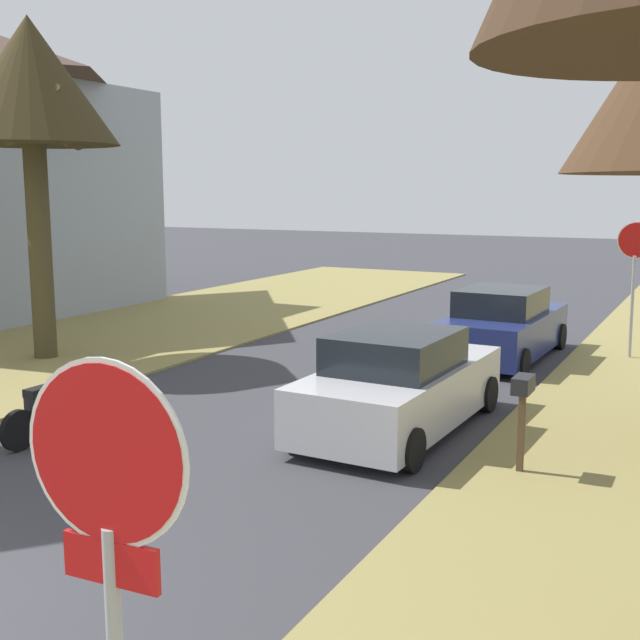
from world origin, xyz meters
TOP-DOWN VIEW (x-y plane):
  - stop_sign_near at (4.42, -1.19)m, footprint 0.81×0.07m
  - stop_sign_far at (4.82, 14.73)m, footprint 0.81×0.36m
  - street_tree_left_mid_a at (-6.60, 8.86)m, footprint 3.56×3.56m
  - parked_sedan_silver at (2.26, 7.54)m, footprint 2.06×4.45m
  - parked_sedan_navy at (2.30, 13.52)m, footprint 2.06×4.45m
  - parked_motorcycle at (-2.17, 4.84)m, footprint 0.60×2.05m
  - curbside_mailbox at (4.38, 6.47)m, footprint 0.22×0.44m

SIDE VIEW (x-z plane):
  - parked_motorcycle at x=-2.17m, z-range 0.00..0.97m
  - parked_sedan_silver at x=2.26m, z-range -0.06..1.51m
  - parked_sedan_navy at x=2.30m, z-range -0.06..1.51m
  - curbside_mailbox at x=4.38m, z-range 0.42..1.69m
  - stop_sign_far at x=4.82m, z-range 0.71..3.68m
  - stop_sign_near at x=4.42m, z-range 0.71..3.69m
  - street_tree_left_mid_a at x=-6.60m, z-range 2.22..9.41m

